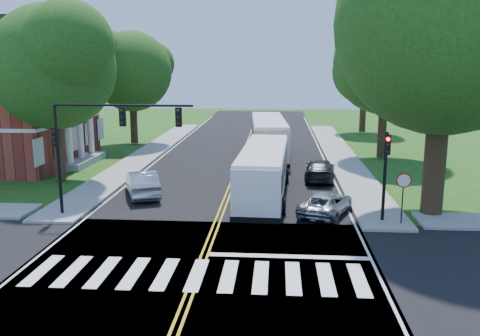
# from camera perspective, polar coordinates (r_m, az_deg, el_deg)

# --- Properties ---
(ground) EXTENTS (140.00, 140.00, 0.00)m
(ground) POSITION_cam_1_polar(r_m,az_deg,el_deg) (19.98, -4.63, -11.31)
(ground) COLOR #194D13
(ground) RESTS_ON ground
(road) EXTENTS (14.00, 96.00, 0.01)m
(road) POSITION_cam_1_polar(r_m,az_deg,el_deg) (37.11, -0.37, -0.41)
(road) COLOR black
(road) RESTS_ON ground
(cross_road) EXTENTS (60.00, 12.00, 0.01)m
(cross_road) POSITION_cam_1_polar(r_m,az_deg,el_deg) (19.98, -4.63, -11.30)
(cross_road) COLOR black
(cross_road) RESTS_ON ground
(center_line) EXTENTS (0.36, 70.00, 0.01)m
(center_line) POSITION_cam_1_polar(r_m,az_deg,el_deg) (41.01, 0.08, 0.77)
(center_line) COLOR gold
(center_line) RESTS_ON road
(edge_line_w) EXTENTS (0.12, 70.00, 0.01)m
(edge_line_w) POSITION_cam_1_polar(r_m,az_deg,el_deg) (42.05, -9.20, 0.89)
(edge_line_w) COLOR silver
(edge_line_w) RESTS_ON road
(edge_line_e) EXTENTS (0.12, 70.00, 0.01)m
(edge_line_e) POSITION_cam_1_polar(r_m,az_deg,el_deg) (41.09, 9.59, 0.62)
(edge_line_e) COLOR silver
(edge_line_e) RESTS_ON road
(crosswalk) EXTENTS (12.60, 3.00, 0.01)m
(crosswalk) POSITION_cam_1_polar(r_m,az_deg,el_deg) (19.52, -4.86, -11.84)
(crosswalk) COLOR silver
(crosswalk) RESTS_ON road
(stop_bar) EXTENTS (6.60, 0.40, 0.01)m
(stop_bar) POSITION_cam_1_polar(r_m,az_deg,el_deg) (21.24, 5.56, -9.85)
(stop_bar) COLOR silver
(stop_bar) RESTS_ON road
(sidewalk_nw) EXTENTS (2.60, 40.00, 0.15)m
(sidewalk_nw) POSITION_cam_1_polar(r_m,az_deg,el_deg) (45.26, -10.17, 1.70)
(sidewalk_nw) COLOR gray
(sidewalk_nw) RESTS_ON ground
(sidewalk_ne) EXTENTS (2.60, 40.00, 0.15)m
(sidewalk_ne) POSITION_cam_1_polar(r_m,az_deg,el_deg) (44.17, 11.18, 1.42)
(sidewalk_ne) COLOR gray
(sidewalk_ne) RESTS_ON ground
(tree_ne_big) EXTENTS (10.80, 10.80, 14.91)m
(tree_ne_big) POSITION_cam_1_polar(r_m,az_deg,el_deg) (27.43, 22.10, 14.69)
(tree_ne_big) COLOR #332314
(tree_ne_big) RESTS_ON ground
(tree_west_near) EXTENTS (8.00, 8.00, 11.40)m
(tree_west_near) POSITION_cam_1_polar(r_m,az_deg,el_deg) (35.25, -20.27, 10.56)
(tree_west_near) COLOR #332314
(tree_west_near) RESTS_ON ground
(tree_west_far) EXTENTS (7.60, 7.60, 10.67)m
(tree_west_far) POSITION_cam_1_polar(r_m,az_deg,el_deg) (50.14, -12.07, 10.54)
(tree_west_far) COLOR #332314
(tree_west_far) RESTS_ON ground
(tree_east_mid) EXTENTS (8.40, 8.40, 11.93)m
(tree_east_mid) POSITION_cam_1_polar(r_m,az_deg,el_deg) (43.02, 16.07, 11.34)
(tree_east_mid) COLOR #332314
(tree_east_mid) RESTS_ON ground
(tree_east_far) EXTENTS (7.20, 7.20, 10.34)m
(tree_east_far) POSITION_cam_1_polar(r_m,az_deg,el_deg) (58.94, 13.85, 10.47)
(tree_east_far) COLOR #332314
(tree_east_far) RESTS_ON ground
(signal_nw) EXTENTS (7.15, 0.46, 5.66)m
(signal_nw) POSITION_cam_1_polar(r_m,az_deg,el_deg) (26.34, -15.32, 3.83)
(signal_nw) COLOR black
(signal_nw) RESTS_ON ground
(signal_ne) EXTENTS (0.30, 0.46, 4.40)m
(signal_ne) POSITION_cam_1_polar(r_m,az_deg,el_deg) (25.61, 16.04, 0.37)
(signal_ne) COLOR black
(signal_ne) RESTS_ON ground
(stop_sign) EXTENTS (0.76, 0.08, 2.53)m
(stop_sign) POSITION_cam_1_polar(r_m,az_deg,el_deg) (25.54, 17.88, -1.92)
(stop_sign) COLOR black
(stop_sign) RESTS_ON ground
(bus_lead) EXTENTS (3.13, 11.53, 2.96)m
(bus_lead) POSITION_cam_1_polar(r_m,az_deg,el_deg) (29.89, 2.68, -0.33)
(bus_lead) COLOR silver
(bus_lead) RESTS_ON road
(bus_follow) EXTENTS (3.57, 12.47, 3.19)m
(bus_follow) POSITION_cam_1_polar(r_m,az_deg,el_deg) (43.19, 3.22, 3.57)
(bus_follow) COLOR silver
(bus_follow) RESTS_ON road
(hatchback) EXTENTS (3.20, 4.93, 1.54)m
(hatchback) POSITION_cam_1_polar(r_m,az_deg,el_deg) (30.76, -10.89, -1.70)
(hatchback) COLOR #A6A8AD
(hatchback) RESTS_ON road
(suv) EXTENTS (3.47, 4.76, 1.20)m
(suv) POSITION_cam_1_polar(r_m,az_deg,el_deg) (26.93, 9.61, -3.93)
(suv) COLOR #A5A7AC
(suv) RESTS_ON road
(dark_sedan) EXTENTS (2.41, 4.93, 1.38)m
(dark_sedan) POSITION_cam_1_polar(r_m,az_deg,el_deg) (34.86, 8.95, -0.18)
(dark_sedan) COLOR black
(dark_sedan) RESTS_ON road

